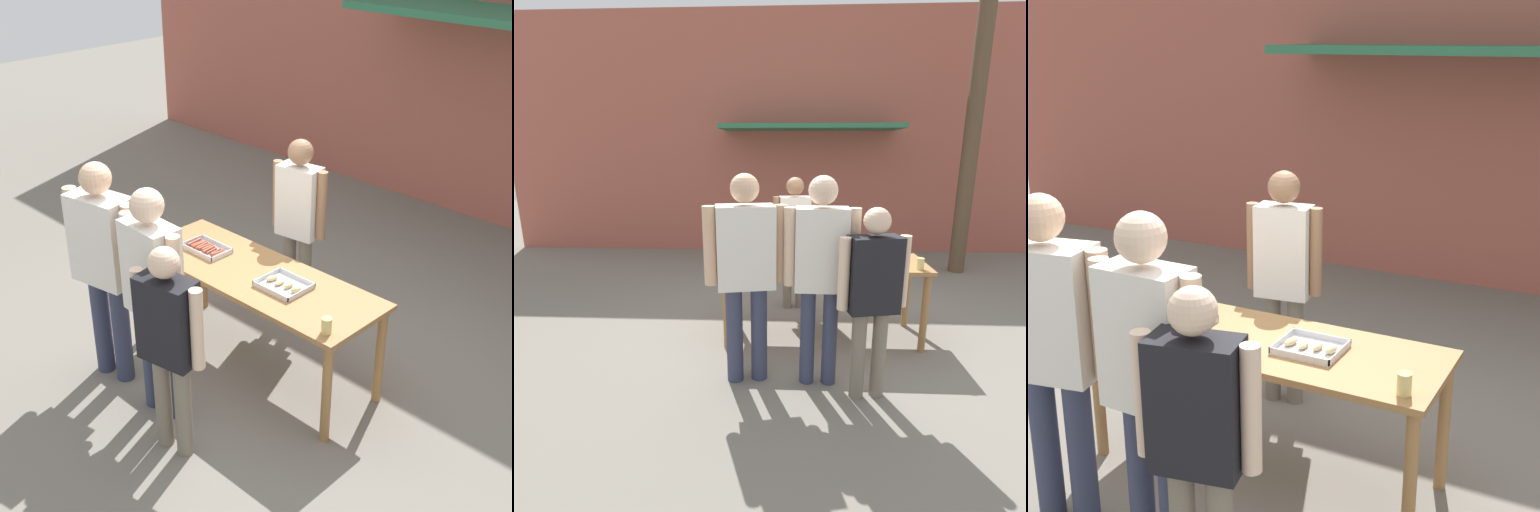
{
  "view_description": "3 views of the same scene",
  "coord_description": "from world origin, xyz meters",
  "views": [
    {
      "loc": [
        3.4,
        -3.45,
        3.53
      ],
      "look_at": [
        0.0,
        0.0,
        1.01
      ],
      "focal_mm": 50.0,
      "sensor_mm": 36.0,
      "label": 1
    },
    {
      "loc": [
        -0.37,
        -4.08,
        1.98
      ],
      "look_at": [
        -0.56,
        -0.01,
        0.91
      ],
      "focal_mm": 28.0,
      "sensor_mm": 36.0,
      "label": 2
    },
    {
      "loc": [
        1.83,
        -3.29,
        2.53
      ],
      "look_at": [
        -0.3,
        0.83,
        1.09
      ],
      "focal_mm": 50.0,
      "sensor_mm": 36.0,
      "label": 3
    }
  ],
  "objects": [
    {
      "name": "beer_cup",
      "position": [
        0.92,
        -0.26,
        0.92
      ],
      "size": [
        0.07,
        0.07,
        0.11
      ],
      "color": "#DBC67A",
      "rests_on": "serving_table"
    },
    {
      "name": "food_tray_buns",
      "position": [
        0.3,
        -0.01,
        0.88
      ],
      "size": [
        0.36,
        0.31,
        0.05
      ],
      "color": "silver",
      "rests_on": "serving_table"
    },
    {
      "name": "person_customer_holding_hotdog",
      "position": [
        -0.72,
        -0.89,
        1.07
      ],
      "size": [
        0.68,
        0.35,
        1.81
      ],
      "rotation": [
        0.0,
        0.0,
        3.33
      ],
      "color": "#333851",
      "rests_on": "ground"
    },
    {
      "name": "person_customer_waiting_in_line",
      "position": [
        -0.1,
        -0.91,
        1.08
      ],
      "size": [
        0.61,
        0.24,
        1.8
      ],
      "rotation": [
        0.0,
        0.0,
        3.11
      ],
      "color": "#333851",
      "rests_on": "ground"
    },
    {
      "name": "condiment_jar_mustard",
      "position": [
        -0.92,
        -0.26,
        0.9
      ],
      "size": [
        0.07,
        0.07,
        0.07
      ],
      "color": "gold",
      "rests_on": "serving_table"
    },
    {
      "name": "building_facade_back",
      "position": [
        0.0,
        3.98,
        2.26
      ],
      "size": [
        12.0,
        1.11,
        4.5
      ],
      "color": "#A85647",
      "rests_on": "ground"
    },
    {
      "name": "person_server_behind_table",
      "position": [
        -0.3,
        0.83,
        1.01
      ],
      "size": [
        0.54,
        0.25,
        1.68
      ],
      "rotation": [
        0.0,
        0.0,
        0.13
      ],
      "color": "#756B5B",
      "rests_on": "ground"
    },
    {
      "name": "person_customer_with_cup",
      "position": [
        0.29,
        -1.1,
        0.94
      ],
      "size": [
        0.56,
        0.29,
        1.58
      ],
      "rotation": [
        0.0,
        0.0,
        3.33
      ],
      "color": "#756B5B",
      "rests_on": "ground"
    },
    {
      "name": "food_tray_sausages",
      "position": [
        -0.57,
        -0.01,
        0.88
      ],
      "size": [
        0.38,
        0.24,
        0.04
      ],
      "color": "silver",
      "rests_on": "serving_table"
    },
    {
      "name": "condiment_jar_ketchup",
      "position": [
        -0.83,
        -0.26,
        0.9
      ],
      "size": [
        0.07,
        0.07,
        0.07
      ],
      "color": "#567A38",
      "rests_on": "serving_table"
    },
    {
      "name": "ground_plane",
      "position": [
        0.0,
        0.0,
        0.0
      ],
      "size": [
        24.0,
        24.0,
        0.0
      ],
      "primitive_type": "plane",
      "color": "slate"
    },
    {
      "name": "serving_table",
      "position": [
        0.0,
        0.0,
        0.75
      ],
      "size": [
        2.12,
        0.75,
        0.86
      ],
      "color": "olive",
      "rests_on": "ground"
    }
  ]
}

